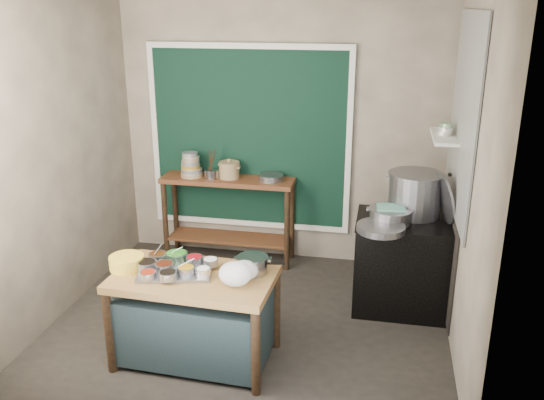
% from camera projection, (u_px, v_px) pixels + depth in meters
% --- Properties ---
extents(floor, '(3.50, 3.00, 0.02)m').
position_uv_depth(floor, '(251.00, 321.00, 5.26)').
color(floor, '#28241F').
rests_on(floor, ground).
extents(back_wall, '(3.50, 0.02, 2.80)m').
position_uv_depth(back_wall, '(282.00, 135.00, 6.20)').
color(back_wall, gray).
rests_on(back_wall, floor).
extents(left_wall, '(0.02, 3.00, 2.80)m').
position_uv_depth(left_wall, '(57.00, 162.00, 5.13)').
color(left_wall, gray).
rests_on(left_wall, floor).
extents(right_wall, '(0.02, 3.00, 2.80)m').
position_uv_depth(right_wall, '(468.00, 186.00, 4.47)').
color(right_wall, gray).
rests_on(right_wall, floor).
extents(curtain_panel, '(2.10, 0.02, 1.90)m').
position_uv_depth(curtain_panel, '(249.00, 139.00, 6.25)').
color(curtain_panel, black).
rests_on(curtain_panel, back_wall).
extents(curtain_frame, '(2.22, 0.03, 2.02)m').
position_uv_depth(curtain_frame, '(249.00, 139.00, 6.24)').
color(curtain_frame, beige).
rests_on(curtain_frame, back_wall).
extents(tile_panel, '(0.02, 1.70, 1.70)m').
position_uv_depth(tile_panel, '(463.00, 116.00, 4.84)').
color(tile_panel, '#B2B2AA').
rests_on(tile_panel, right_wall).
extents(soot_patch, '(0.01, 1.30, 1.30)m').
position_uv_depth(soot_patch, '(449.00, 237.00, 5.31)').
color(soot_patch, black).
rests_on(soot_patch, right_wall).
extents(wall_shelf, '(0.22, 0.70, 0.03)m').
position_uv_depth(wall_shelf, '(445.00, 136.00, 5.22)').
color(wall_shelf, beige).
rests_on(wall_shelf, right_wall).
extents(prep_table, '(1.28, 0.77, 0.75)m').
position_uv_depth(prep_table, '(195.00, 318.00, 4.58)').
color(prep_table, brown).
rests_on(prep_table, floor).
extents(back_counter, '(1.45, 0.40, 0.95)m').
position_uv_depth(back_counter, '(229.00, 219.00, 6.39)').
color(back_counter, '#5D2F1A').
rests_on(back_counter, floor).
extents(stove_block, '(0.90, 0.68, 0.85)m').
position_uv_depth(stove_block, '(404.00, 265.00, 5.38)').
color(stove_block, black).
rests_on(stove_block, floor).
extents(stove_top, '(0.92, 0.69, 0.03)m').
position_uv_depth(stove_top, '(408.00, 221.00, 5.23)').
color(stove_top, black).
rests_on(stove_top, stove_block).
extents(condiment_tray, '(0.64, 0.52, 0.03)m').
position_uv_depth(condiment_tray, '(175.00, 270.00, 4.51)').
color(condiment_tray, gray).
rests_on(condiment_tray, prep_table).
extents(condiment_bowls, '(0.61, 0.48, 0.07)m').
position_uv_depth(condiment_bowls, '(173.00, 265.00, 4.51)').
color(condiment_bowls, silver).
rests_on(condiment_bowls, condiment_tray).
extents(yellow_basin, '(0.30, 0.30, 0.11)m').
position_uv_depth(yellow_basin, '(127.00, 262.00, 4.55)').
color(yellow_basin, gold).
rests_on(yellow_basin, prep_table).
extents(saucepan, '(0.28, 0.28, 0.14)m').
position_uv_depth(saucepan, '(253.00, 265.00, 4.48)').
color(saucepan, gray).
rests_on(saucepan, prep_table).
extents(plastic_bag_a, '(0.26, 0.22, 0.19)m').
position_uv_depth(plastic_bag_a, '(235.00, 274.00, 4.27)').
color(plastic_bag_a, white).
rests_on(plastic_bag_a, prep_table).
extents(plastic_bag_b, '(0.25, 0.23, 0.15)m').
position_uv_depth(plastic_bag_b, '(245.00, 270.00, 4.36)').
color(plastic_bag_b, white).
rests_on(plastic_bag_b, prep_table).
extents(bowl_stack, '(0.24, 0.24, 0.27)m').
position_uv_depth(bowl_stack, '(191.00, 166.00, 6.26)').
color(bowl_stack, tan).
rests_on(bowl_stack, back_counter).
extents(utensil_cup, '(0.21, 0.21, 0.10)m').
position_uv_depth(utensil_cup, '(212.00, 174.00, 6.21)').
color(utensil_cup, gray).
rests_on(utensil_cup, back_counter).
extents(ceramic_crock, '(0.31, 0.31, 0.16)m').
position_uv_depth(ceramic_crock, '(229.00, 171.00, 6.22)').
color(ceramic_crock, olive).
rests_on(ceramic_crock, back_counter).
extents(wide_bowl, '(0.31, 0.31, 0.07)m').
position_uv_depth(wide_bowl, '(271.00, 177.00, 6.14)').
color(wide_bowl, gray).
rests_on(wide_bowl, back_counter).
extents(stock_pot, '(0.53, 0.53, 0.40)m').
position_uv_depth(stock_pot, '(415.00, 194.00, 5.29)').
color(stock_pot, gray).
rests_on(stock_pot, stove_top).
extents(pot_lid, '(0.22, 0.48, 0.46)m').
position_uv_depth(pot_lid, '(445.00, 198.00, 5.09)').
color(pot_lid, gray).
rests_on(pot_lid, stove_top).
extents(steamer, '(0.42, 0.42, 0.13)m').
position_uv_depth(steamer, '(390.00, 215.00, 5.16)').
color(steamer, gray).
rests_on(steamer, stove_top).
extents(green_cloth, '(0.26, 0.21, 0.02)m').
position_uv_depth(green_cloth, '(391.00, 208.00, 5.13)').
color(green_cloth, '#4F8871').
rests_on(green_cloth, steamer).
extents(shallow_pan, '(0.54, 0.54, 0.05)m').
position_uv_depth(shallow_pan, '(381.00, 228.00, 4.96)').
color(shallow_pan, gray).
rests_on(shallow_pan, stove_top).
extents(shelf_bowl_stack, '(0.14, 0.14, 0.11)m').
position_uv_depth(shelf_bowl_stack, '(445.00, 129.00, 5.20)').
color(shelf_bowl_stack, silver).
rests_on(shelf_bowl_stack, wall_shelf).
extents(shelf_bowl_green, '(0.16, 0.16, 0.05)m').
position_uv_depth(shelf_bowl_green, '(444.00, 129.00, 5.35)').
color(shelf_bowl_green, gray).
rests_on(shelf_bowl_green, wall_shelf).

